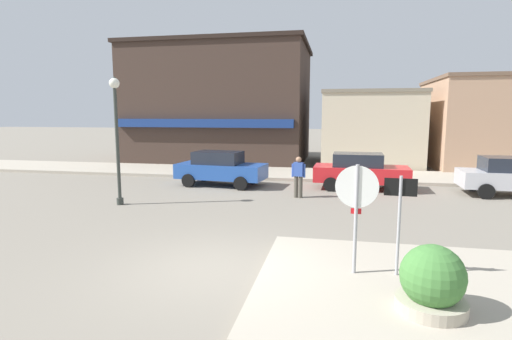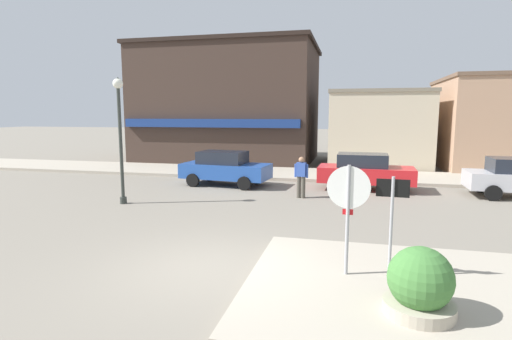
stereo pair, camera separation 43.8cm
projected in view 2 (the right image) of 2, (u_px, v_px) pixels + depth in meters
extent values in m
plane|color=gray|center=(206.00, 269.00, 8.44)|extent=(160.00, 160.00, 0.00)
cube|color=#A89E8C|center=(424.00, 293.00, 7.14)|extent=(6.40, 4.80, 0.15)
cube|color=#A89E8C|center=(294.00, 174.00, 21.29)|extent=(80.00, 4.00, 0.15)
cylinder|color=#9E9EA3|center=(347.00, 224.00, 7.66)|extent=(0.07, 0.07, 2.30)
cylinder|color=red|center=(349.00, 187.00, 7.58)|extent=(0.76, 0.05, 0.76)
cylinder|color=white|center=(349.00, 187.00, 7.57)|extent=(0.82, 0.05, 0.82)
cube|color=red|center=(348.00, 212.00, 7.64)|extent=(0.20, 0.02, 0.11)
cylinder|color=#9E9EA3|center=(391.00, 231.00, 7.54)|extent=(0.06, 0.06, 2.10)
cube|color=black|center=(393.00, 188.00, 7.44)|extent=(0.60, 0.04, 0.34)
cube|color=white|center=(393.00, 188.00, 7.45)|extent=(0.54, 0.04, 0.29)
cube|color=black|center=(393.00, 188.00, 7.45)|extent=(0.34, 0.02, 0.08)
cylinder|color=#ADA38E|center=(418.00, 312.00, 6.25)|extent=(1.10, 1.10, 0.35)
sphere|color=#427A38|center=(420.00, 279.00, 6.18)|extent=(1.00, 1.00, 1.00)
cylinder|color=#333833|center=(121.00, 146.00, 14.32)|extent=(0.12, 0.12, 4.20)
cylinder|color=#333833|center=(123.00, 200.00, 14.59)|extent=(0.24, 0.24, 0.24)
sphere|color=white|center=(118.00, 84.00, 14.01)|extent=(0.36, 0.36, 0.36)
cone|color=#333833|center=(118.00, 79.00, 13.99)|extent=(0.32, 0.32, 0.18)
cube|color=#234C9E|center=(226.00, 171.00, 18.25)|extent=(4.16, 2.11, 0.66)
cube|color=#1E232D|center=(223.00, 157.00, 18.22)|extent=(2.22, 1.61, 0.56)
cylinder|color=black|center=(257.00, 177.00, 18.69)|extent=(0.62, 0.24, 0.60)
cylinder|color=black|center=(244.00, 183.00, 17.10)|extent=(0.62, 0.24, 0.60)
cylinder|color=black|center=(210.00, 175.00, 19.51)|extent=(0.62, 0.24, 0.60)
cylinder|color=black|center=(193.00, 180.00, 17.92)|extent=(0.62, 0.24, 0.60)
cube|color=red|center=(366.00, 174.00, 17.18)|extent=(4.06, 1.84, 0.66)
cube|color=#1E232D|center=(362.00, 160.00, 17.13)|extent=(2.13, 1.47, 0.56)
cylinder|color=black|center=(394.00, 181.00, 17.71)|extent=(0.61, 0.20, 0.60)
cylinder|color=black|center=(397.00, 188.00, 16.09)|extent=(0.61, 0.20, 0.60)
cylinder|color=black|center=(337.00, 179.00, 18.37)|extent=(0.61, 0.20, 0.60)
cylinder|color=black|center=(335.00, 185.00, 16.74)|extent=(0.61, 0.20, 0.60)
cylinder|color=black|center=(480.00, 185.00, 16.63)|extent=(0.60, 0.20, 0.60)
cylinder|color=black|center=(493.00, 193.00, 15.00)|extent=(0.60, 0.20, 0.60)
cylinder|color=#4C473D|center=(299.00, 187.00, 15.56)|extent=(0.16, 0.16, 0.85)
cylinder|color=#4C473D|center=(303.00, 187.00, 15.49)|extent=(0.16, 0.16, 0.85)
cube|color=#3351A8|center=(301.00, 169.00, 15.43)|extent=(0.39, 0.27, 0.54)
sphere|color=#9E7051|center=(301.00, 160.00, 15.38)|extent=(0.22, 0.22, 0.22)
cylinder|color=#3351A8|center=(296.00, 170.00, 15.53)|extent=(0.10, 0.10, 0.52)
cylinder|color=#3351A8|center=(307.00, 171.00, 15.35)|extent=(0.10, 0.10, 0.52)
cube|color=#3D2D26|center=(230.00, 106.00, 28.00)|extent=(11.58, 8.41, 7.61)
cube|color=navy|center=(209.00, 123.00, 23.96)|extent=(11.00, 0.40, 0.50)
cube|color=black|center=(230.00, 48.00, 27.45)|extent=(11.92, 8.66, 0.24)
cube|color=beige|center=(377.00, 130.00, 25.42)|extent=(5.79, 6.95, 4.44)
cube|color=gray|center=(379.00, 93.00, 25.09)|extent=(5.91, 7.09, 0.20)
cube|color=tan|center=(508.00, 125.00, 23.47)|extent=(7.40, 7.44, 5.19)
cube|color=brown|center=(512.00, 78.00, 23.09)|extent=(7.55, 7.59, 0.20)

